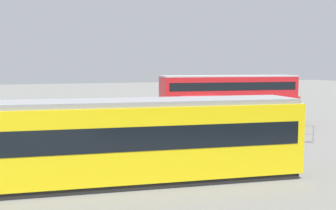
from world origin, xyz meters
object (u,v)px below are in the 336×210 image
(pedestrian_near_railing, at_px, (143,129))
(info_sign, at_px, (184,119))
(double_decker_bus, at_px, (229,100))
(tram_yellow, at_px, (112,140))

(pedestrian_near_railing, distance_m, info_sign, 2.48)
(info_sign, bearing_deg, pedestrian_near_railing, -35.29)
(double_decker_bus, relative_size, info_sign, 4.52)
(tram_yellow, relative_size, info_sign, 6.27)
(tram_yellow, relative_size, pedestrian_near_railing, 8.78)
(double_decker_bus, height_order, info_sign, double_decker_bus)
(pedestrian_near_railing, bearing_deg, tram_yellow, 62.95)
(double_decker_bus, bearing_deg, tram_yellow, 44.90)
(info_sign, bearing_deg, tram_yellow, 43.34)
(pedestrian_near_railing, xyz_separation_m, info_sign, (-1.94, 1.37, 0.70))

